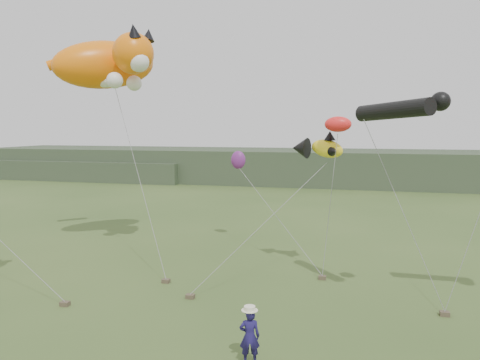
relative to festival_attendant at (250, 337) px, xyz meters
name	(u,v)px	position (x,y,z in m)	size (l,w,h in m)	color
ground	(235,357)	(-0.52, 0.25, -0.81)	(120.00, 120.00, 0.00)	#385123
headland	(305,167)	(-3.63, 44.94, 1.11)	(90.00, 13.00, 4.00)	#2D3D28
festival_attendant	(250,337)	(0.00, 0.00, 0.00)	(0.59, 0.39, 1.62)	#1C1550
sandbag_anchors	(236,293)	(-1.79, 5.20, -0.73)	(14.16, 5.86, 0.17)	brown
cat_kite	(110,63)	(-9.93, 10.15, 9.30)	(7.33, 5.88, 3.22)	orange
fish_kite	(317,148)	(1.02, 8.90, 5.03)	(2.60, 1.70, 1.31)	yellow
misc_kites	(280,145)	(-1.00, 10.97, 5.07)	(6.87, 6.11, 2.87)	#FF2423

